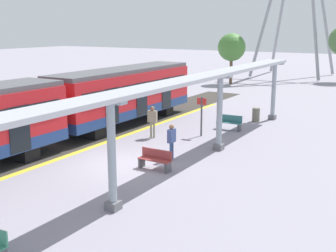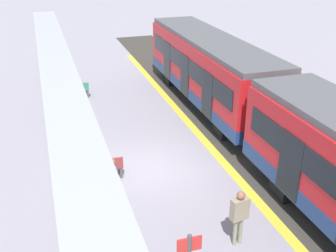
{
  "view_description": "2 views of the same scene",
  "coord_description": "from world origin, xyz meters",
  "views": [
    {
      "loc": [
        11.25,
        -14.92,
        5.96
      ],
      "look_at": [
        0.86,
        2.53,
        1.34
      ],
      "focal_mm": 46.87,
      "sensor_mm": 36.0,
      "label": 1
    },
    {
      "loc": [
        3.22,
        12.79,
        7.9
      ],
      "look_at": [
        -0.96,
        -0.35,
        1.52
      ],
      "focal_mm": 43.75,
      "sensor_mm": 36.0,
      "label": 2
    }
  ],
  "objects": [
    {
      "name": "passenger_by_the_benches",
      "position": [
        1.53,
        1.72,
        1.03
      ],
      "size": [
        0.23,
        0.48,
        1.65
      ],
      "color": "#345185",
      "rests_on": "ground"
    },
    {
      "name": "canopy_pillar_third",
      "position": [
        2.72,
        4.31,
        1.88
      ],
      "size": [
        1.1,
        0.44,
        3.72
      ],
      "color": "slate",
      "rests_on": "ground"
    },
    {
      "name": "canopy_pillar_second",
      "position": [
        2.72,
        -4.15,
        1.88
      ],
      "size": [
        1.1,
        0.44,
        3.72
      ],
      "color": "slate",
      "rests_on": "ground"
    },
    {
      "name": "trash_bin",
      "position": [
        2.01,
        11.63,
        0.44
      ],
      "size": [
        0.48,
        0.48,
        0.87
      ],
      "primitive_type": "cylinder",
      "color": "#6D6A5B",
      "rests_on": "ground"
    },
    {
      "name": "passenger_waiting_near_edge",
      "position": [
        -1.41,
        4.69,
        1.09
      ],
      "size": [
        0.53,
        0.3,
        1.75
      ],
      "color": "gray",
      "rests_on": "ground"
    },
    {
      "name": "ground_plane",
      "position": [
        0.0,
        0.0,
        0.0
      ],
      "size": [
        176.0,
        176.0,
        0.0
      ],
      "primitive_type": "plane",
      "color": "gray"
    },
    {
      "name": "train_far_carriage",
      "position": [
        -4.76,
        6.7,
        1.83
      ],
      "size": [
        2.65,
        11.58,
        3.48
      ],
      "color": "red",
      "rests_on": "ground"
    },
    {
      "name": "trackbed",
      "position": [
        -4.77,
        0.0,
        0.0
      ],
      "size": [
        3.2,
        44.27,
        0.01
      ],
      "primitive_type": "cube",
      "color": "#38332D",
      "rests_on": "ground"
    },
    {
      "name": "platform_info_sign",
      "position": [
        0.71,
        6.41,
        1.33
      ],
      "size": [
        0.56,
        0.1,
        2.2
      ],
      "color": "#4C4C51",
      "rests_on": "ground"
    },
    {
      "name": "canopy_beam",
      "position": [
        2.72,
        0.05,
        3.8
      ],
      "size": [
        1.2,
        26.32,
        0.16
      ],
      "primitive_type": "cube",
      "color": "#A8AAB2",
      "rests_on": "canopy_pillar_nearest"
    },
    {
      "name": "tactile_edge_strip",
      "position": [
        -2.99,
        0.0,
        0.0
      ],
      "size": [
        0.36,
        32.27,
        0.01
      ],
      "primitive_type": "cube",
      "color": "gold",
      "rests_on": "ground"
    },
    {
      "name": "canopy_pillar_fourth",
      "position": [
        2.72,
        12.81,
        1.88
      ],
      "size": [
        1.1,
        0.44,
        3.72
      ],
      "color": "slate",
      "rests_on": "ground"
    },
    {
      "name": "tree_right_background",
      "position": [
        -6.79,
        28.38,
        3.81
      ],
      "size": [
        2.9,
        2.9,
        5.29
      ],
      "color": "brown",
      "rests_on": "ground"
    },
    {
      "name": "bench_far_end",
      "position": [
        1.66,
        0.15,
        0.44
      ],
      "size": [
        1.51,
        0.47,
        0.86
      ],
      "color": "#913635",
      "rests_on": "ground"
    },
    {
      "name": "bench_mid_platform",
      "position": [
        1.44,
        8.63,
        0.44
      ],
      "size": [
        1.5,
        0.45,
        0.86
      ],
      "color": "#327173",
      "rests_on": "ground"
    }
  ]
}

